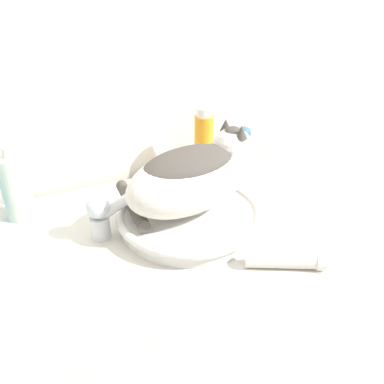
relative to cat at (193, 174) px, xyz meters
The scene contains 9 objects.
wall_back 0.40m from the cat, 97.26° to the left, with size 8.00×0.05×2.40m.
vanity_counter 0.56m from the cat, behind, with size 1.03×0.54×0.85m.
sink_basin 0.11m from the cat, 163.23° to the right, with size 0.34×0.34×0.04m.
cat is the anchor object (origin of this frame).
faucet 0.21m from the cat, behind, with size 0.16×0.06×0.14m.
soap_pump_bottle 0.42m from the cat, 151.22° to the left, with size 0.07×0.07×0.19m.
shampoo_bottle_tall 0.24m from the cat, 57.77° to the left, with size 0.05×0.05×0.21m.
deodorant_stick 0.33m from the cat, 38.07° to the left, with size 0.04×0.04×0.13m.
cream_tube 0.27m from the cat, 65.91° to the right, with size 0.16×0.11×0.04m.
Camera 1 is at (-0.30, -0.46, 1.39)m, focal length 38.00 mm.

